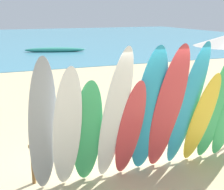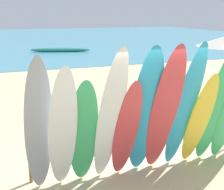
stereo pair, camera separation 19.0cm
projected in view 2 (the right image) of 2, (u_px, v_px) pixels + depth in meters
ground at (47, 62)px, 19.13m from camera, size 60.00×60.00×0.00m
ocean_water at (26, 39)px, 34.80m from camera, size 60.00×40.00×0.02m
surfboard_rack at (141, 135)px, 6.24m from camera, size 4.59×0.07×0.78m
surfboard_grey_0 at (39, 129)px, 4.94m from camera, size 0.50×0.74×2.49m
surfboard_white_1 at (63, 132)px, 4.99m from camera, size 0.49×0.92×2.35m
surfboard_green_2 at (83, 134)px, 5.23m from camera, size 0.55×0.79×2.08m
surfboard_white_3 at (110, 119)px, 5.18m from camera, size 0.56×1.06×2.61m
surfboard_red_4 at (126, 131)px, 5.46m from camera, size 0.53×0.80×2.02m
surfboard_teal_5 at (145, 114)px, 5.49m from camera, size 0.64×0.94×2.58m
surfboard_red_6 at (164, 112)px, 5.55m from camera, size 0.58×1.00×2.61m
surfboard_teal_7 at (185, 109)px, 5.72m from camera, size 0.58×0.96×2.62m
surfboard_yellow_8 at (199, 121)px, 5.95m from camera, size 0.50×0.81×2.04m
surfboard_green_9 at (216, 107)px, 5.97m from camera, size 0.55×0.88×2.53m
beachgoer_midbeach at (181, 70)px, 11.40m from camera, size 0.43×0.57×1.65m
beach_chair_red at (224, 108)px, 8.61m from camera, size 0.53×0.73×0.81m
distant_boat at (61, 50)px, 23.83m from camera, size 4.70×1.97×0.37m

